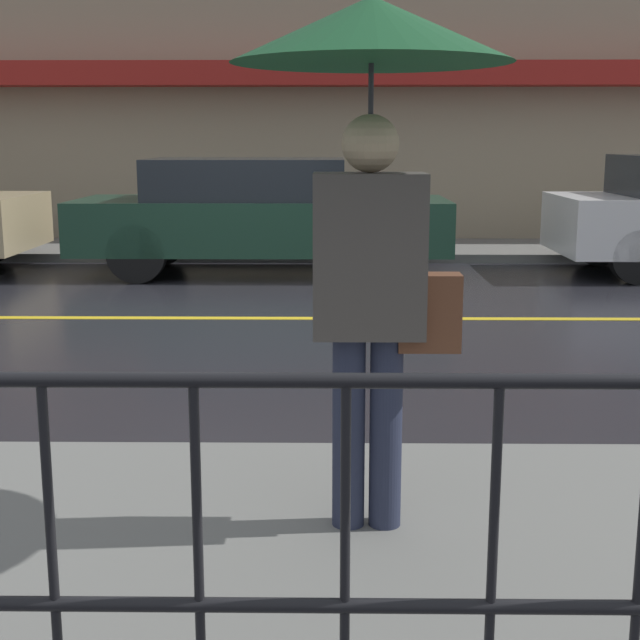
{
  "coord_description": "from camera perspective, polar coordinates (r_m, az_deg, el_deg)",
  "views": [
    {
      "loc": [
        0.65,
        -8.15,
        1.65
      ],
      "look_at": [
        0.57,
        -1.54,
        0.3
      ],
      "focal_mm": 50.0,
      "sensor_mm": 36.0,
      "label": 1
    }
  ],
  "objects": [
    {
      "name": "car_dark_green",
      "position": [
        11.08,
        -3.95,
        6.76
      ],
      "size": [
        4.54,
        1.71,
        1.41
      ],
      "color": "#193828",
      "rests_on": "ground_plane"
    },
    {
      "name": "sidewalk_far",
      "position": [
        13.07,
        -2.15,
        4.52
      ],
      "size": [
        28.0,
        2.0,
        0.12
      ],
      "color": "slate",
      "rests_on": "ground_plane"
    },
    {
      "name": "sidewalk_near",
      "position": [
        3.46,
        -10.62,
        -15.99
      ],
      "size": [
        28.0,
        2.67,
        0.12
      ],
      "color": "slate",
      "rests_on": "ground_plane"
    },
    {
      "name": "building_storefront",
      "position": [
        14.18,
        -2.01,
        17.54
      ],
      "size": [
        28.0,
        0.85,
        6.34
      ],
      "color": "gray",
      "rests_on": "ground_plane"
    },
    {
      "name": "lane_marking",
      "position": [
        8.34,
        -3.77,
        0.13
      ],
      "size": [
        25.2,
        0.12,
        0.01
      ],
      "color": "gold",
      "rests_on": "ground_plane"
    },
    {
      "name": "pedestrian",
      "position": [
        3.37,
        3.36,
        13.03
      ],
      "size": [
        1.04,
        1.04,
        2.03
      ],
      "rotation": [
        0.0,
        0.0,
        3.14
      ],
      "color": "#23283D",
      "rests_on": "sidewalk_near"
    },
    {
      "name": "railing_foreground",
      "position": [
        2.22,
        -16.87,
        -12.76
      ],
      "size": [
        12.0,
        0.04,
        1.02
      ],
      "color": "black",
      "rests_on": "sidewalk_near"
    },
    {
      "name": "ground_plane",
      "position": [
        8.34,
        -3.77,
        0.1
      ],
      "size": [
        80.0,
        80.0,
        0.0
      ],
      "primitive_type": "plane",
      "color": "black"
    }
  ]
}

